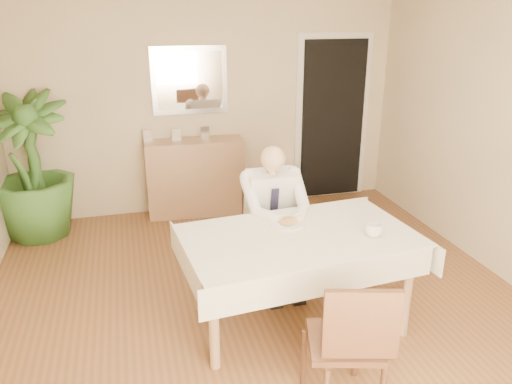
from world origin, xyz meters
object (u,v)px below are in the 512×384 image
object	(u,v)px
dining_table	(299,245)
coffee_mug	(374,230)
chair_far	(266,222)
sideboard	(196,177)
seated_man	(276,212)
potted_palm	(31,167)
chair_near	(351,340)

from	to	relation	value
dining_table	coffee_mug	xyz separation A→B (m)	(0.51, -0.17, 0.13)
chair_far	dining_table	bearing A→B (deg)	-93.18
sideboard	dining_table	bearing A→B (deg)	-75.82
seated_man	sideboard	distance (m)	1.88
potted_palm	dining_table	bearing A→B (deg)	-45.87
dining_table	seated_man	size ratio (longest dim) A/B	1.45
dining_table	seated_man	xyz separation A→B (m)	(-0.00, 0.59, 0.02)
chair_far	coffee_mug	world-z (taller)	same
chair_near	dining_table	bearing A→B (deg)	105.00
potted_palm	seated_man	bearing A→B (deg)	-37.11
coffee_mug	sideboard	xyz separation A→B (m)	(-0.94, 2.58, -0.35)
chair_near	potted_palm	bearing A→B (deg)	139.74
chair_near	sideboard	world-z (taller)	chair_near
dining_table	seated_man	world-z (taller)	seated_man
coffee_mug	potted_palm	xyz separation A→B (m)	(-2.68, 2.40, -0.03)
seated_man	coffee_mug	xyz separation A→B (m)	(0.51, -0.76, 0.11)
chair_near	sideboard	distance (m)	3.39
dining_table	chair_far	bearing A→B (deg)	84.70
chair_far	chair_near	xyz separation A→B (m)	(-0.01, -1.83, 0.04)
seated_man	potted_palm	distance (m)	2.71
chair_far	chair_near	size ratio (longest dim) A/B	0.94
sideboard	potted_palm	distance (m)	1.78
chair_far	potted_palm	world-z (taller)	potted_palm
seated_man	sideboard	world-z (taller)	seated_man
chair_near	sideboard	size ratio (longest dim) A/B	0.81
dining_table	sideboard	xyz separation A→B (m)	(-0.43, 2.41, -0.22)
seated_man	sideboard	xyz separation A→B (m)	(-0.43, 1.82, -0.24)
chair_near	sideboard	xyz separation A→B (m)	(-0.42, 3.36, -0.06)
dining_table	potted_palm	size ratio (longest dim) A/B	1.17
sideboard	potted_palm	bearing A→B (deg)	-169.99
chair_far	seated_man	xyz separation A→B (m)	(-0.00, -0.28, 0.22)
dining_table	seated_man	distance (m)	0.59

